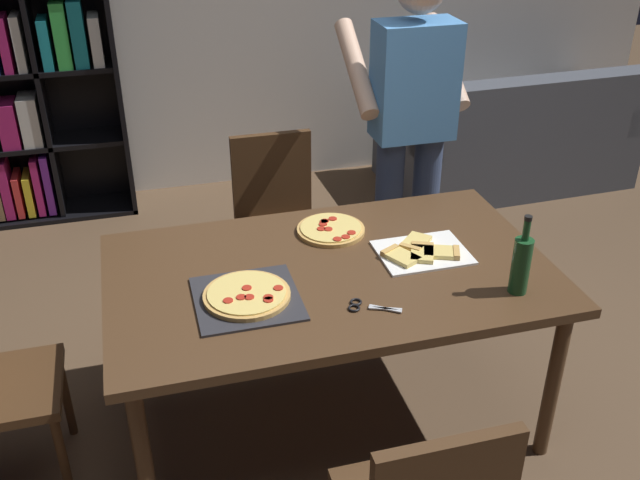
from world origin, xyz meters
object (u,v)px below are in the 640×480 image
Objects in this scene: dining_table at (330,284)px; chair_far_side at (277,210)px; couch at (509,144)px; pepperoni_pizza_on_tray at (247,296)px; second_pizza_plain at (331,230)px; person_serving_pizza at (411,125)px; wine_bottle at (521,264)px; kitchen_scissors at (366,306)px.

dining_table is 1.92× the size of chair_far_side.
couch is 4.53× the size of pepperoni_pizza_on_tray.
pepperoni_pizza_on_tray is 1.31× the size of second_pizza_plain.
chair_far_side is at bearing 90.00° from dining_table.
wine_bottle is at bearing -90.11° from person_serving_pizza.
couch is at bearing 27.29° from chair_far_side.
chair_far_side is 0.52× the size of couch.
dining_table is 0.99× the size of person_serving_pizza.
person_serving_pizza is at bearing 61.62° from kitchen_scissors.
person_serving_pizza is 5.54× the size of wine_bottle.
second_pizza_plain is at bearing 130.95° from wine_bottle.
kitchen_scissors is 0.67× the size of second_pizza_plain.
dining_table is 0.30m from kitchen_scissors.
pepperoni_pizza_on_tray is at bearing -160.72° from dining_table.
person_serving_pizza reaches higher than pepperoni_pizza_on_tray.
second_pizza_plain is (0.04, 0.58, 0.01)m from kitchen_scissors.
dining_table is 5.96× the size of second_pizza_plain.
kitchen_scissors is 0.58m from second_pizza_plain.
second_pizza_plain reaches higher than kitchen_scissors.
kitchen_scissors is (-0.58, 0.05, -0.11)m from wine_bottle.
person_serving_pizza reaches higher than wine_bottle.
second_pizza_plain is at bearing 73.42° from dining_table.
wine_bottle is (0.98, -0.21, 0.10)m from pepperoni_pizza_on_tray.
person_serving_pizza is at bearing 89.89° from wine_bottle.
wine_bottle reaches higher than kitchen_scissors.
couch is at bearing 50.85° from kitchen_scissors.
chair_far_side is at bearing 160.74° from person_serving_pizza.
pepperoni_pizza_on_tray is (-0.35, -0.12, 0.08)m from dining_table.
dining_table is 5.48× the size of wine_bottle.
pepperoni_pizza_on_tray is 1.95× the size of kitchen_scissors.
wine_bottle is 0.59m from kitchen_scissors.
chair_far_side reaches higher than pepperoni_pizza_on_tray.
chair_far_side is 1.32m from kitchen_scissors.
pepperoni_pizza_on_tray reaches higher than dining_table.
couch is 5.45× the size of wine_bottle.
person_serving_pizza is (0.63, -0.22, 0.49)m from chair_far_side.
kitchen_scissors is (-0.58, -1.07, -0.24)m from person_serving_pizza.
person_serving_pizza is (0.63, 0.79, 0.32)m from dining_table.
kitchen_scissors is (-1.85, -2.27, 0.45)m from couch.
kitchen_scissors is (0.40, -0.16, -0.01)m from pepperoni_pizza_on_tray.
wine_bottle is at bearing -118.77° from couch.
chair_far_side is 4.63× the size of kitchen_scissors.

